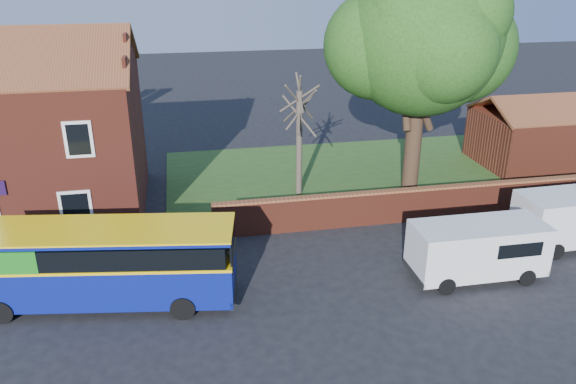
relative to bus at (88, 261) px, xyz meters
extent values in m
plane|color=black|center=(2.45, -2.88, -1.63)|extent=(120.00, 120.00, 0.00)
cube|color=#426B28|center=(15.45, 10.12, -1.61)|extent=(26.00, 12.00, 0.04)
cube|color=maroon|center=(-4.55, 8.62, 1.62)|extent=(12.00, 8.00, 6.50)
cube|color=maroon|center=(15.45, 4.12, -0.88)|extent=(22.00, 0.30, 1.50)
cube|color=brown|center=(15.45, 4.12, -0.08)|extent=(22.00, 0.38, 0.10)
cube|color=maroon|center=(24.45, 10.12, -0.13)|extent=(8.00, 5.00, 3.00)
cube|color=brown|center=(24.45, 8.87, 1.92)|extent=(8.20, 2.56, 1.24)
cube|color=brown|center=(24.45, 11.37, 1.92)|extent=(8.20, 2.56, 1.24)
cube|color=navy|center=(0.30, -0.05, -0.56)|extent=(9.57, 3.76, 1.48)
cube|color=yellow|center=(0.30, -0.05, 0.18)|extent=(9.59, 3.78, 0.10)
cube|color=black|center=(0.30, -0.05, 0.63)|extent=(9.20, 3.72, 0.74)
cube|color=#1C801E|center=(-2.74, 0.43, 0.63)|extent=(3.50, 2.84, 0.79)
cube|color=navy|center=(0.30, -0.05, 1.12)|extent=(9.57, 3.76, 0.14)
cube|color=yellow|center=(0.30, -0.05, 1.20)|extent=(9.62, 3.80, 0.06)
cylinder|color=black|center=(-2.82, -0.65, -1.21)|extent=(0.87, 0.41, 0.84)
cylinder|color=black|center=(-2.48, 1.49, -1.21)|extent=(0.87, 0.41, 0.84)
cylinder|color=black|center=(3.07, -1.58, -1.21)|extent=(0.87, 0.41, 0.84)
cylinder|color=black|center=(3.41, 0.56, -1.21)|extent=(0.87, 0.41, 0.84)
cube|color=white|center=(13.96, -0.98, -0.39)|extent=(4.95, 2.00, 1.88)
cube|color=black|center=(16.18, -1.00, -0.09)|extent=(0.09, 1.68, 0.74)
cube|color=black|center=(16.39, -1.00, -1.23)|extent=(0.11, 1.98, 0.24)
cylinder|color=black|center=(12.37, -1.90, -1.30)|extent=(0.65, 0.22, 0.65)
cylinder|color=black|center=(12.38, -0.05, -1.30)|extent=(0.65, 0.22, 0.65)
cylinder|color=black|center=(15.53, -1.92, -1.30)|extent=(0.65, 0.22, 0.65)
cylinder|color=black|center=(15.54, -0.06, -1.30)|extent=(0.65, 0.22, 0.65)
cylinder|color=black|center=(17.81, -0.36, -1.28)|extent=(0.69, 0.23, 0.69)
cylinder|color=black|center=(17.77, 1.60, -1.28)|extent=(0.69, 0.23, 0.69)
cylinder|color=black|center=(14.90, 7.63, 0.76)|extent=(0.83, 0.83, 4.77)
sphere|color=#367022|center=(14.90, 7.63, 6.15)|extent=(7.46, 7.46, 7.46)
sphere|color=#367022|center=(17.08, 8.05, 5.53)|extent=(5.39, 5.39, 5.39)
sphere|color=#367022|center=(12.93, 8.25, 5.74)|extent=(5.18, 5.18, 5.18)
cylinder|color=#4C4238|center=(9.12, 8.20, 1.05)|extent=(0.31, 0.31, 5.36)
cylinder|color=#4C4238|center=(9.12, 8.20, 2.97)|extent=(0.31, 2.61, 2.10)
cylinder|color=#4C4238|center=(9.12, 8.20, 2.77)|extent=(1.36, 1.93, 1.93)
cylinder|color=#4C4238|center=(9.12, 8.20, 3.16)|extent=(2.19, 1.01, 2.13)
camera|label=1|loc=(3.47, -17.75, 9.54)|focal=35.00mm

